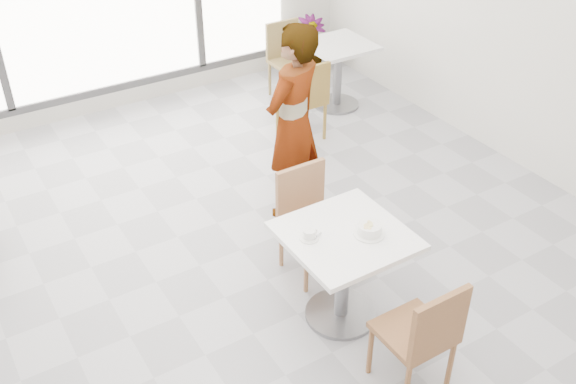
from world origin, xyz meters
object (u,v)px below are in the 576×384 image
bg_table_right (338,66)px  chair_near (424,332)px  person (293,124)px  oatmeal_bowl (370,229)px  coffee_cup (310,235)px  bg_chair_right_near (306,96)px  main_table (344,260)px  bg_chair_right_far (287,55)px  plant_right (310,44)px  chair_far (308,213)px

bg_table_right → chair_near: bearing=-118.1°
chair_near → person: bearing=-100.3°
oatmeal_bowl → coffee_cup: size_ratio=1.32×
coffee_cup → bg_chair_right_near: bearing=57.4°
person → bg_table_right: (1.53, 1.49, -0.38)m
main_table → coffee_cup: (-0.23, 0.08, 0.26)m
oatmeal_bowl → bg_chair_right_far: size_ratio=0.24×
person → plant_right: 3.12m
main_table → oatmeal_bowl: (0.13, -0.09, 0.27)m
main_table → plant_right: size_ratio=1.15×
bg_chair_right_near → plant_right: bearing=-124.7°
bg_chair_right_near → bg_chair_right_far: same height
chair_far → bg_chair_right_near: bearing=57.4°
person → bg_table_right: size_ratio=2.30×
main_table → person: bearing=72.5°
oatmeal_bowl → bg_chair_right_far: 3.77m
person → bg_table_right: person is taller
bg_table_right → plant_right: bearing=74.4°
main_table → bg_chair_right_near: bearing=62.7°
chair_far → bg_table_right: 2.87m
chair_far → coffee_cup: bearing=-122.6°
person → plant_right: person is taller
plant_right → person: bearing=-126.0°
oatmeal_bowl → plant_right: bearing=61.7°
bg_chair_right_far → plant_right: size_ratio=1.25×
main_table → coffee_cup: 0.36m
chair_far → person: size_ratio=0.50×
chair_near → bg_chair_right_near: size_ratio=1.00×
chair_far → oatmeal_bowl: size_ratio=4.14×
chair_far → person: person is taller
coffee_cup → bg_table_right: (2.18, 2.73, -0.29)m
oatmeal_bowl → plant_right: 4.45m
person → bg_chair_right_near: size_ratio=1.98×
chair_far → plant_right: 3.84m
oatmeal_bowl → bg_table_right: size_ratio=0.28×
chair_near → chair_far: size_ratio=1.00×
bg_chair_right_near → plant_right: size_ratio=1.25×
chair_near → oatmeal_bowl: (0.10, 0.70, 0.29)m
chair_near → bg_chair_right_near: (1.17, 3.12, 0.00)m
coffee_cup → bg_chair_right_near: (1.43, 2.24, -0.28)m
oatmeal_bowl → coffee_cup: 0.40m
main_table → person: 1.42m
chair_near → oatmeal_bowl: 0.76m
chair_far → bg_chair_right_far: size_ratio=1.00×
chair_far → oatmeal_bowl: (0.02, -0.70, 0.29)m
bg_table_right → oatmeal_bowl: bearing=-122.1°
bg_chair_right_far → coffee_cup: bearing=-119.5°
bg_chair_right_far → plant_right: 0.77m
bg_table_right → plant_right: 1.05m
main_table → coffee_cup: coffee_cup is taller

